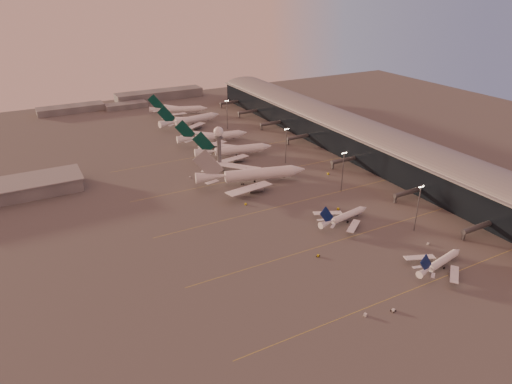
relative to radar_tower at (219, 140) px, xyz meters
name	(u,v)px	position (x,y,z in m)	size (l,w,h in m)	color
ground	(319,261)	(-5.00, -120.00, -20.95)	(700.00, 700.00, 0.00)	#4E4C4C
taxiway_markings	(305,199)	(25.00, -64.00, -20.94)	(180.00, 185.25, 0.02)	gold
terminal	(353,136)	(102.88, -9.91, -10.43)	(57.00, 362.00, 23.04)	black
hangar	(7,190)	(-125.00, 20.00, -16.63)	(82.00, 27.00, 8.50)	slate
radar_tower	(219,140)	(0.00, 0.00, 0.00)	(6.40, 6.40, 31.10)	#57595E
mast_a	(418,206)	(53.00, -120.00, -7.21)	(3.60, 0.56, 25.00)	#57595E
mast_b	(343,170)	(50.00, -65.00, -7.21)	(3.60, 0.56, 25.00)	#57595E
mast_c	(286,144)	(45.00, -10.00, -7.21)	(3.60, 0.56, 25.00)	#57595E
mast_d	(227,113)	(43.00, 80.00, -7.21)	(3.60, 0.56, 25.00)	#57595E
distant_horizon	(135,99)	(-2.38, 205.14, -17.06)	(165.00, 37.50, 9.00)	slate
narrowbody_near	(440,263)	(37.61, -149.58, -18.35)	(32.55, 25.75, 12.82)	white
narrowbody_mid	(344,218)	(26.92, -96.67, -18.15)	(35.15, 27.85, 13.80)	white
widebody_white	(252,177)	(8.72, -29.32, -16.68)	(68.55, 54.25, 24.61)	white
greentail_a	(234,152)	(19.36, 17.99, -17.29)	(56.54, 45.25, 20.73)	white
greentail_b	(213,138)	(18.18, 52.74, -17.31)	(56.58, 45.46, 20.59)	white
greentail_c	(191,121)	(19.39, 104.02, -17.16)	(58.86, 47.20, 21.48)	white
greentail_d	(179,111)	(22.74, 142.98, -17.47)	(52.12, 41.39, 19.69)	white
gsv_truck_a	(366,313)	(-11.05, -158.26, -19.71)	(6.36, 4.52, 2.43)	silver
gsv_tug_near	(393,310)	(-0.34, -161.48, -20.42)	(2.92, 4.00, 1.03)	silver
gsv_catering_a	(429,241)	(48.82, -133.11, -19.02)	(5.11, 3.36, 3.86)	silver
gsv_tug_mid	(318,256)	(-3.51, -116.84, -20.48)	(3.46, 3.66, 0.90)	yellow
gsv_truck_b	(339,208)	(33.74, -83.71, -19.74)	(6.24, 3.80, 2.37)	yellow
gsv_truck_c	(246,203)	(-8.26, -54.19, -19.87)	(5.44, 4.36, 2.11)	yellow
gsv_catering_b	(329,171)	(58.68, -40.70, -18.75)	(5.70, 3.30, 4.40)	yellow
gsv_tug_far	(242,184)	(2.34, -28.51, -20.39)	(3.49, 4.35, 1.08)	#5A5C5F
gsv_truck_d	(190,176)	(-22.25, -2.98, -19.93)	(3.66, 5.23, 2.00)	silver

